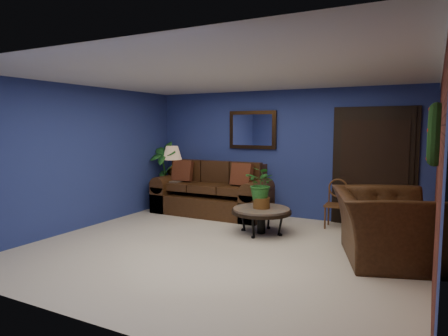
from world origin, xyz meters
The scene contains 18 objects.
floor centered at (0.00, 0.00, 0.00)m, with size 5.50×5.50×0.00m, color beige.
wall_back centered at (0.00, 2.50, 1.25)m, with size 5.50×0.04×2.50m, color navy.
wall_left centered at (-2.75, 0.00, 1.25)m, with size 0.04×5.00×2.50m, color navy.
wall_right_brick centered at (2.75, 0.00, 1.25)m, with size 0.04×5.00×2.50m, color maroon.
ceiling centered at (0.00, 0.00, 2.50)m, with size 5.50×5.00×0.02m, color silver.
crown_molding centered at (2.72, 0.00, 2.43)m, with size 0.03×5.00×0.14m, color white.
wall_mirror centered at (-0.60, 2.46, 1.72)m, with size 1.02×0.06×0.77m, color #3D2511.
closet_door centered at (1.75, 2.47, 1.05)m, with size 1.44×0.06×2.18m, color black.
wreath centered at (2.69, 0.05, 1.70)m, with size 0.72×0.72×0.16m, color black.
sofa centered at (-1.30, 2.09, 0.35)m, with size 2.38×1.03×1.07m.
coffee_table centered at (0.17, 1.10, 0.37)m, with size 1.00×1.00×0.43m.
end_table centered at (-2.30, 2.05, 0.50)m, with size 0.72×0.72×0.65m.
table_lamp centered at (-2.30, 2.05, 1.10)m, with size 0.42×0.42×0.69m.
side_chair centered at (1.20, 2.11, 0.49)m, with size 0.38×0.38×0.86m.
armchair centered at (2.15, 0.60, 0.46)m, with size 1.43×1.25×0.93m, color #422612.
coffee_plant centered at (0.17, 1.10, 0.81)m, with size 0.59×0.54×0.70m.
floor_plant centered at (2.35, 0.28, 0.38)m, with size 0.39×0.35×0.75m.
tall_plant centered at (-2.45, 1.95, 0.79)m, with size 0.72×0.56×1.47m.
Camera 1 is at (2.68, -5.00, 1.79)m, focal length 32.00 mm.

